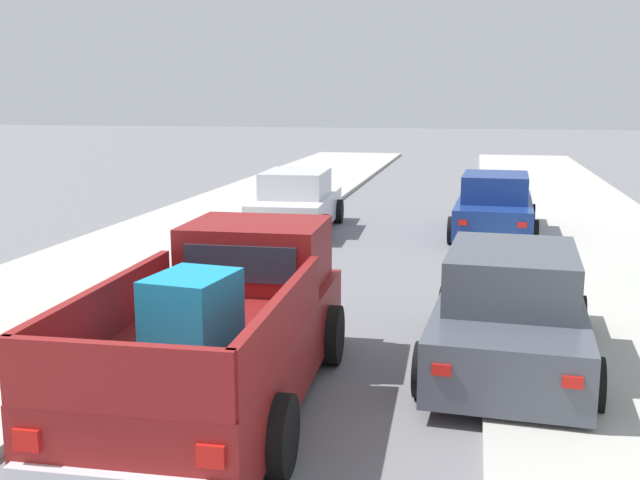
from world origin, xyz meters
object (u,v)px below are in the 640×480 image
(pickup_truck, at_px, (225,331))
(car_left_mid, at_px, (510,312))
(car_left_near, at_px, (296,203))
(car_right_near, at_px, (494,207))

(pickup_truck, xyz_separation_m, car_left_mid, (3.17, 1.71, -0.08))
(car_left_near, height_order, car_right_near, same)
(car_right_near, height_order, car_left_mid, same)
(pickup_truck, distance_m, car_right_near, 11.39)
(car_right_near, relative_size, car_left_mid, 0.99)
(pickup_truck, distance_m, car_left_near, 10.83)
(car_left_near, bearing_deg, car_right_near, 2.97)
(pickup_truck, bearing_deg, car_left_near, 99.36)
(car_left_near, xyz_separation_m, car_right_near, (4.92, 0.26, 0.00))
(pickup_truck, height_order, car_right_near, pickup_truck)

